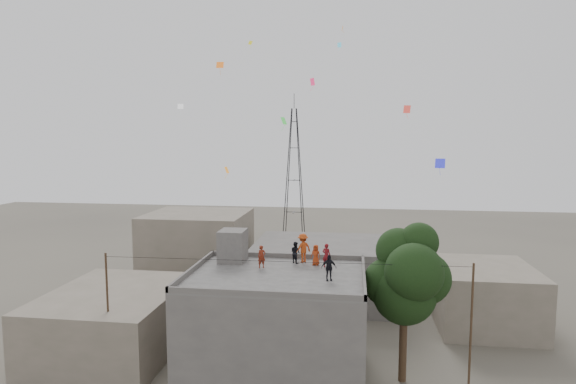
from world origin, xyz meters
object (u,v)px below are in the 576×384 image
(stair_head_box, at_px, (233,246))
(person_red_adult, at_px, (326,256))
(transmission_tower, at_px, (294,173))
(person_dark_adult, at_px, (329,268))
(tree, at_px, (408,277))

(stair_head_box, distance_m, person_red_adult, 5.98)
(stair_head_box, distance_m, transmission_tower, 37.46)
(transmission_tower, bearing_deg, person_dark_adult, -80.23)
(transmission_tower, xyz_separation_m, person_red_adult, (6.73, -38.09, -2.24))
(tree, distance_m, person_red_adult, 4.87)
(person_red_adult, distance_m, person_dark_adult, 2.66)
(stair_head_box, bearing_deg, person_red_adult, -6.62)
(person_red_adult, bearing_deg, tree, -174.47)
(tree, bearing_deg, person_red_adult, 164.14)
(tree, height_order, person_dark_adult, tree)
(stair_head_box, distance_m, tree, 10.80)
(person_red_adult, bearing_deg, person_dark_adult, 117.37)
(tree, relative_size, transmission_tower, 0.45)
(tree, bearing_deg, stair_head_box, 169.26)
(person_dark_adult, bearing_deg, tree, 4.56)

